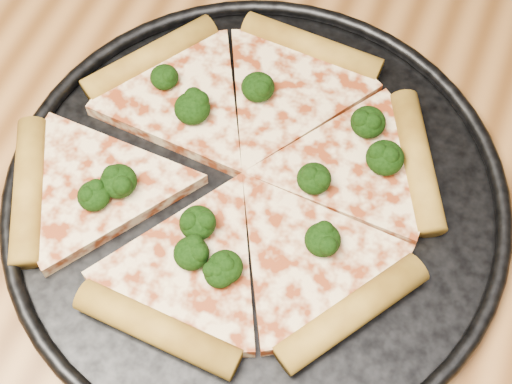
% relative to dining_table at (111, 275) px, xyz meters
% --- Properties ---
extents(dining_table, '(1.20, 0.90, 0.75)m').
position_rel_dining_table_xyz_m(dining_table, '(0.00, 0.00, 0.00)').
color(dining_table, '#99612F').
rests_on(dining_table, ground).
extents(pizza_pan, '(0.39, 0.39, 0.02)m').
position_rel_dining_table_xyz_m(pizza_pan, '(0.11, 0.07, 0.10)').
color(pizza_pan, black).
rests_on(pizza_pan, dining_table).
extents(pizza, '(0.34, 0.30, 0.02)m').
position_rel_dining_table_xyz_m(pizza, '(0.09, 0.08, 0.11)').
color(pizza, beige).
rests_on(pizza, pizza_pan).
extents(broccoli_florets, '(0.22, 0.18, 0.02)m').
position_rel_dining_table_xyz_m(broccoli_florets, '(0.09, 0.07, 0.12)').
color(broccoli_florets, black).
rests_on(broccoli_florets, pizza).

